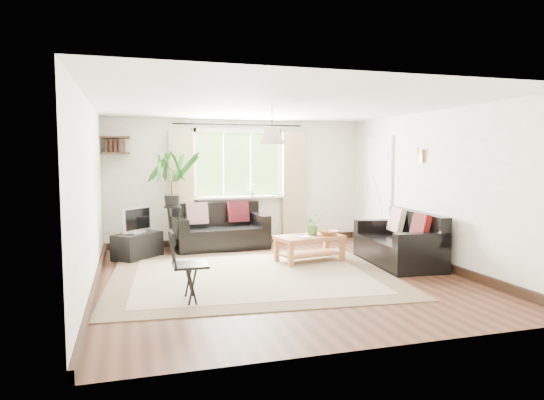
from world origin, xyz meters
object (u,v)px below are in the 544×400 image
object	(u,v)px
coffee_table	(309,249)
tv_stand	(137,246)
sofa_right	(398,239)
palm_stand	(172,202)
folding_chair	(190,266)
sofa_back	(221,227)

from	to	relation	value
coffee_table	tv_stand	world-z (taller)	coffee_table
sofa_right	coffee_table	bearing A→B (deg)	-107.02
tv_stand	palm_stand	bearing A→B (deg)	-16.88
sofa_right	palm_stand	distance (m)	3.88
coffee_table	folding_chair	distance (m)	2.67
coffee_table	tv_stand	distance (m)	2.86
tv_stand	sofa_back	bearing A→B (deg)	-28.00
tv_stand	folding_chair	bearing A→B (deg)	-123.52
palm_stand	tv_stand	bearing A→B (deg)	-151.88
sofa_right	folding_chair	size ratio (longest dim) A/B	1.97
sofa_right	tv_stand	size ratio (longest dim) A/B	2.11
folding_chair	sofa_right	bearing A→B (deg)	-71.49
sofa_back	folding_chair	bearing A→B (deg)	-111.83
sofa_back	sofa_right	size ratio (longest dim) A/B	1.01
sofa_back	sofa_right	world-z (taller)	sofa_back
palm_stand	folding_chair	world-z (taller)	palm_stand
sofa_back	palm_stand	bearing A→B (deg)	-177.06
tv_stand	coffee_table	bearing A→B (deg)	-67.13
sofa_right	tv_stand	distance (m)	4.26
sofa_right	coffee_table	size ratio (longest dim) A/B	1.59
sofa_right	palm_stand	xyz separation A→B (m)	(-3.34, 1.92, 0.50)
coffee_table	palm_stand	bearing A→B (deg)	145.45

